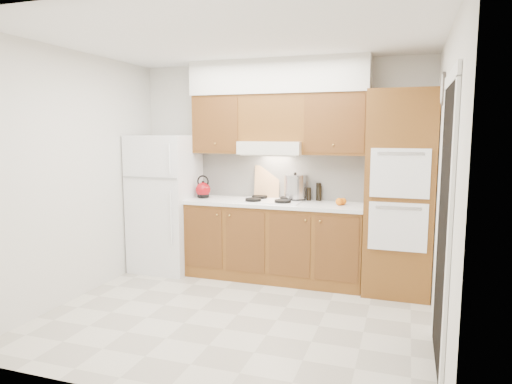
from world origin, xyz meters
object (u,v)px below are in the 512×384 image
oven_cabinet (399,194)px  kettle (203,190)px  fridge (166,203)px  stock_pot (295,187)px

oven_cabinet → kettle: 2.35m
fridge → oven_cabinet: 2.86m
fridge → kettle: bearing=7.3°
stock_pot → oven_cabinet: bearing=-8.8°
oven_cabinet → stock_pot: (-1.21, 0.19, 0.01)m
kettle → stock_pot: bearing=20.0°
oven_cabinet → kettle: bearing=179.3°
oven_cabinet → kettle: (-2.35, 0.03, -0.06)m
fridge → oven_cabinet: oven_cabinet is taller
fridge → stock_pot: size_ratio=6.28×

